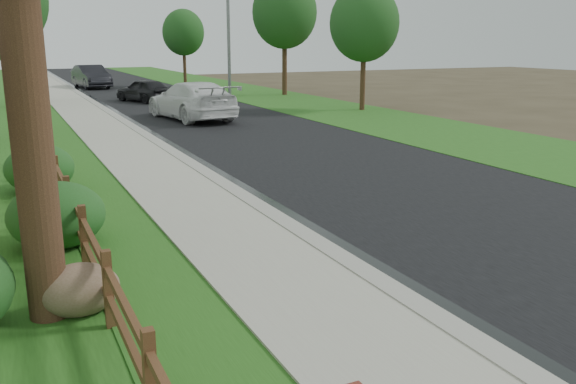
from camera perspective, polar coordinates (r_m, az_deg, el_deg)
ground at (r=7.64m, az=16.75°, el=-15.60°), size 120.00×120.00×0.00m
road at (r=41.05m, az=-12.28°, el=8.62°), size 8.00×90.00×0.02m
curb at (r=40.31m, az=-18.16°, el=8.22°), size 0.40×90.00×0.12m
wet_gutter at (r=40.36m, az=-17.66°, el=8.21°), size 0.50×90.00×0.00m
sidewalk at (r=40.17m, az=-20.01°, el=8.04°), size 2.20×90.00×0.10m
grass_strip at (r=40.04m, az=-22.73°, el=7.76°), size 1.60×90.00×0.06m
verge_far at (r=43.12m, az=-3.22°, el=9.18°), size 6.00×90.00×0.04m
ranch_fence at (r=11.69m, az=-19.31°, el=-2.06°), size 0.12×16.92×1.10m
white_suv at (r=29.41m, az=-9.01°, el=8.46°), size 3.31×6.38×1.77m
dark_car_mid at (r=38.36m, az=-13.31°, el=9.26°), size 3.13×4.41×1.39m
dark_car_far at (r=50.43m, az=-17.94°, el=10.24°), size 2.50×5.50×1.75m
streetlight at (r=39.26m, az=-5.91°, el=16.96°), size 2.33×0.49×10.08m
boulder at (r=8.95m, az=-18.95°, el=-8.64°), size 1.11×0.83×0.74m
shrub_b at (r=11.85m, az=-20.84°, el=-2.04°), size 2.19×2.19×1.21m
shrub_c at (r=16.32m, az=-22.23°, el=2.06°), size 2.18×2.18×1.20m
tree_near_right at (r=32.96m, az=7.17°, el=15.38°), size 3.61×3.61×6.51m
tree_mid_left at (r=37.48m, az=-25.11°, el=15.90°), size 4.63×4.63×8.28m
tree_mid_right at (r=41.87m, az=-0.33°, el=16.43°), size 4.29×4.29×7.78m
tree_far_right at (r=50.12m, az=-9.77°, el=14.49°), size 3.27×3.27×6.03m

